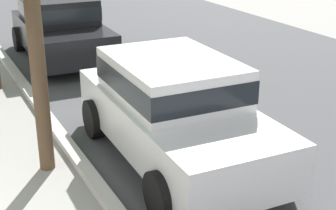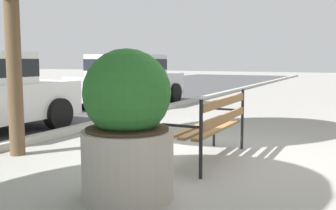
# 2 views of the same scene
# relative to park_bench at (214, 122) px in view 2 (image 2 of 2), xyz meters

# --- Properties ---
(ground_plane) EXTENTS (80.00, 80.00, 0.00)m
(ground_plane) POSITION_rel_park_bench_xyz_m (0.02, 0.27, -0.54)
(ground_plane) COLOR gray
(curb_stone) EXTENTS (60.00, 0.20, 0.12)m
(curb_stone) POSITION_rel_park_bench_xyz_m (0.02, 3.17, -0.48)
(curb_stone) COLOR #B2AFA8
(curb_stone) RESTS_ON ground
(park_bench) EXTENTS (1.80, 0.54, 0.95)m
(park_bench) POSITION_rel_park_bench_xyz_m (0.00, 0.00, 0.00)
(park_bench) COLOR olive
(park_bench) RESTS_ON ground
(concrete_planter) EXTENTS (0.94, 0.94, 1.53)m
(concrete_planter) POSITION_rel_park_bench_xyz_m (-1.79, 0.29, 0.20)
(concrete_planter) COLOR gray
(concrete_planter) RESTS_ON ground
(parked_car_silver) EXTENTS (4.14, 2.01, 1.56)m
(parked_car_silver) POSITION_rel_park_bench_xyz_m (5.09, 4.53, 0.30)
(parked_car_silver) COLOR #B7B7BC
(parked_car_silver) RESTS_ON ground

